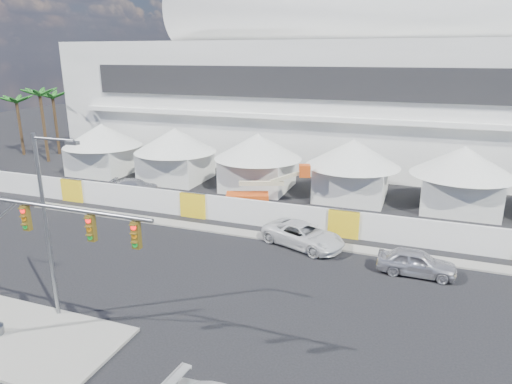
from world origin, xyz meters
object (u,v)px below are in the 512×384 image
(boom_lift, at_px, (255,196))
(pickup_curb, at_px, (303,235))
(lot_car_c, at_px, (135,186))
(streetlight_median, at_px, (49,216))
(traffic_mast, at_px, (13,256))
(sedan_silver, at_px, (416,262))

(boom_lift, bearing_deg, pickup_curb, -68.28)
(lot_car_c, bearing_deg, streetlight_median, -170.19)
(traffic_mast, height_order, boom_lift, traffic_mast)
(pickup_curb, height_order, streetlight_median, streetlight_median)
(sedan_silver, height_order, traffic_mast, traffic_mast)
(lot_car_c, relative_size, traffic_mast, 0.47)
(pickup_curb, distance_m, traffic_mast, 17.87)
(pickup_curb, bearing_deg, sedan_silver, -82.55)
(pickup_curb, height_order, traffic_mast, traffic_mast)
(sedan_silver, height_order, lot_car_c, sedan_silver)
(traffic_mast, relative_size, streetlight_median, 1.03)
(lot_car_c, distance_m, streetlight_median, 22.06)
(pickup_curb, relative_size, boom_lift, 0.78)
(pickup_curb, distance_m, lot_car_c, 19.41)
(lot_car_c, xyz_separation_m, traffic_mast, (9.35, -21.94, 3.74))
(lot_car_c, relative_size, boom_lift, 0.59)
(sedan_silver, bearing_deg, pickup_curb, 77.09)
(pickup_curb, relative_size, traffic_mast, 0.62)
(lot_car_c, height_order, streetlight_median, streetlight_median)
(sedan_silver, xyz_separation_m, lot_car_c, (-25.51, 8.55, -0.13))
(streetlight_median, bearing_deg, traffic_mast, -84.73)
(lot_car_c, height_order, boom_lift, boom_lift)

